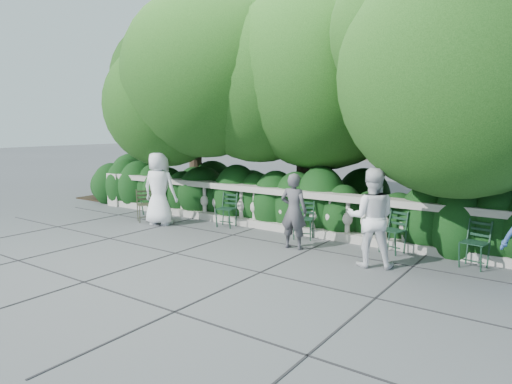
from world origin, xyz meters
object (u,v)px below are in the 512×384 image
Objects in this scene: person_businessman at (159,188)px; chair_f at (302,240)px; chair_weathered at (147,223)px; person_casual_man at (371,217)px; chair_b at (147,216)px; chair_e at (470,270)px; chair_d at (387,254)px; person_woman_grey at (294,211)px; chair_c at (224,228)px.

chair_f is at bearing 177.49° from person_businessman.
person_casual_man is at bearing -60.22° from chair_weathered.
chair_b is 8.11m from chair_e.
chair_weathered is (-5.97, -0.71, 0.00)m from chair_d.
person_woman_grey is (4.29, 0.03, 0.76)m from chair_weathered.
chair_f is (-1.86, -0.02, 0.00)m from chair_d.
person_casual_man is (1.67, -0.20, 0.10)m from person_woman_grey.
chair_f is 3.84m from person_businessman.
person_casual_man reaches higher than chair_d.
chair_b is at bearing 162.28° from chair_f.
person_casual_man is (5.96, -0.17, 0.87)m from chair_weathered.
chair_c is 1.89m from person_businessman.
person_woman_grey is 0.88× the size of person_casual_man.
chair_b is 0.46× the size of person_businessman.
chair_b is 1.00× the size of chair_weathered.
person_casual_man is (-0.01, -0.89, 0.87)m from chair_d.
person_businessman is at bearing -164.87° from chair_e.
chair_b is at bearing 170.69° from chair_c.
chair_f is 4.17m from chair_weathered.
person_businessman reaches higher than chair_d.
person_woman_grey reaches higher than chair_d.
person_businessman is (-3.67, -0.65, 0.92)m from chair_f.
person_woman_grey is (3.85, -0.01, -0.16)m from person_businessman.
chair_c is 1.00× the size of chair_weathered.
chair_e is at bearing -175.95° from person_woman_grey.
chair_d is 1.00× the size of chair_weathered.
chair_e is 0.49× the size of person_casual_man.
chair_weathered is 6.02m from person_casual_man.
chair_c is at bearing -32.37° from person_casual_man.
person_businessman reaches higher than chair_e.
chair_d is (6.63, 0.12, 0.00)m from chair_b.
chair_b and chair_weathered have the same top height.
chair_e is 0.46× the size of person_businessman.
person_woman_grey reaches higher than chair_b.
chair_e is at bearing 172.01° from person_businessman.
chair_d and chair_e have the same top height.
chair_weathered is (-7.45, -0.60, 0.00)m from chair_e.
chair_c is 0.55× the size of person_woman_grey.
chair_e is 1.00× the size of chair_weathered.
chair_c is 2.13m from chair_f.
chair_e is (5.47, -0.05, 0.00)m from chair_c.
person_woman_grey reaches higher than chair_e.
chair_b and chair_e have the same top height.
chair_b is at bearing -27.36° from person_casual_man.
person_casual_man is at bearing -76.60° from chair_d.
chair_d and chair_f have the same top height.
person_businessman is 1.06× the size of person_casual_man.
person_casual_man is at bearing -142.09° from chair_e.
chair_f is at bearing 7.63° from chair_b.
person_woman_grey is at bearing -58.19° from chair_weathered.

